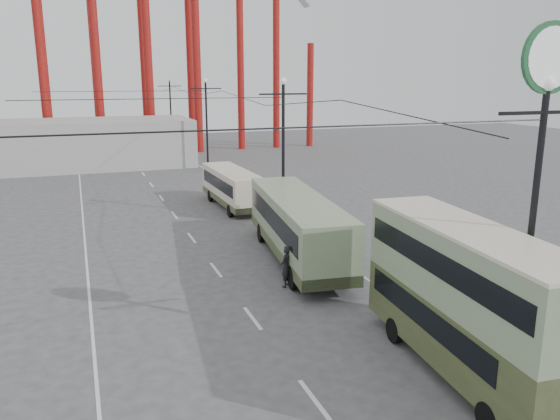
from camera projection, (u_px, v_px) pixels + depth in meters
name	position (u px, v px, depth m)	size (l,w,h in m)	color
ground	(317.00, 361.00, 18.30)	(160.00, 160.00, 0.00)	#474749
road_markings	(182.00, 223.00, 35.95)	(12.52, 120.00, 0.01)	silver
lamp_post_near	(543.00, 128.00, 15.63)	(3.20, 0.44, 10.80)	black
lamp_post_mid	(283.00, 151.00, 35.50)	(3.20, 0.44, 9.32)	black
lamp_post_far	(207.00, 125.00, 55.55)	(3.20, 0.44, 9.32)	black
lamp_post_distant	(171.00, 113.00, 75.59)	(3.20, 0.44, 9.32)	black
fairground_shed	(87.00, 143.00, 58.50)	(22.00, 10.00, 5.00)	#ADADA8
double_decker_bus	(466.00, 294.00, 16.92)	(3.07, 9.22, 4.86)	#374123
single_decker_green	(297.00, 225.00, 28.20)	(4.27, 12.13, 3.36)	gray
single_decker_cream	(232.00, 187.00, 39.97)	(2.45, 8.92, 2.76)	beige
pedestrian	(286.00, 266.00, 24.70)	(0.70, 0.46, 1.92)	black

